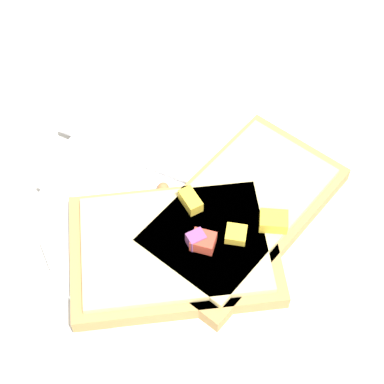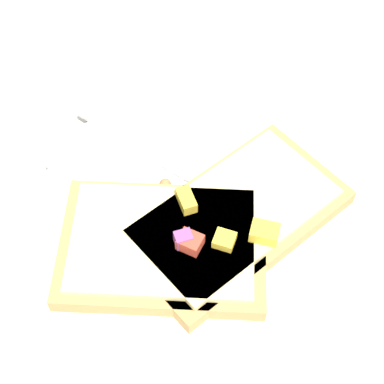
{
  "view_description": "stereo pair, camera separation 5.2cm",
  "coord_description": "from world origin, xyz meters",
  "px_view_note": "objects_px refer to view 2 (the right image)",
  "views": [
    {
      "loc": [
        -0.02,
        0.3,
        0.45
      ],
      "look_at": [
        0.0,
        0.0,
        0.02
      ],
      "focal_mm": 60.0,
      "sensor_mm": 36.0,
      "label": 1
    },
    {
      "loc": [
        -0.07,
        0.29,
        0.45
      ],
      "look_at": [
        0.0,
        0.0,
        0.02
      ],
      "focal_mm": 60.0,
      "sensor_mm": 36.0,
      "label": 2
    }
  ],
  "objects_px": {
    "fork": "(161,220)",
    "pizza_slice_corner": "(163,245)",
    "pizza_slice_main": "(235,218)",
    "plate": "(192,203)",
    "knife": "(154,148)"
  },
  "relations": [
    {
      "from": "knife",
      "to": "pizza_slice_corner",
      "type": "height_order",
      "value": "pizza_slice_corner"
    },
    {
      "from": "plate",
      "to": "fork",
      "type": "distance_m",
      "value": 0.03
    },
    {
      "from": "plate",
      "to": "knife",
      "type": "height_order",
      "value": "knife"
    },
    {
      "from": "fork",
      "to": "pizza_slice_main",
      "type": "bearing_deg",
      "value": 29.55
    },
    {
      "from": "plate",
      "to": "knife",
      "type": "bearing_deg",
      "value": -43.88
    },
    {
      "from": "fork",
      "to": "plate",
      "type": "bearing_deg",
      "value": 74.2
    },
    {
      "from": "knife",
      "to": "pizza_slice_corner",
      "type": "relative_size",
      "value": 1.07
    },
    {
      "from": "plate",
      "to": "knife",
      "type": "relative_size",
      "value": 1.36
    },
    {
      "from": "plate",
      "to": "pizza_slice_main",
      "type": "xyz_separation_m",
      "value": [
        -0.04,
        0.02,
        0.02
      ]
    },
    {
      "from": "fork",
      "to": "pizza_slice_main",
      "type": "height_order",
      "value": "pizza_slice_main"
    },
    {
      "from": "pizza_slice_corner",
      "to": "knife",
      "type": "bearing_deg",
      "value": -80.9
    },
    {
      "from": "fork",
      "to": "pizza_slice_main",
      "type": "distance_m",
      "value": 0.06
    },
    {
      "from": "pizza_slice_main",
      "to": "pizza_slice_corner",
      "type": "bearing_deg",
      "value": 163.34
    },
    {
      "from": "plate",
      "to": "fork",
      "type": "bearing_deg",
      "value": 55.61
    },
    {
      "from": "fork",
      "to": "pizza_slice_corner",
      "type": "relative_size",
      "value": 1.15
    }
  ]
}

